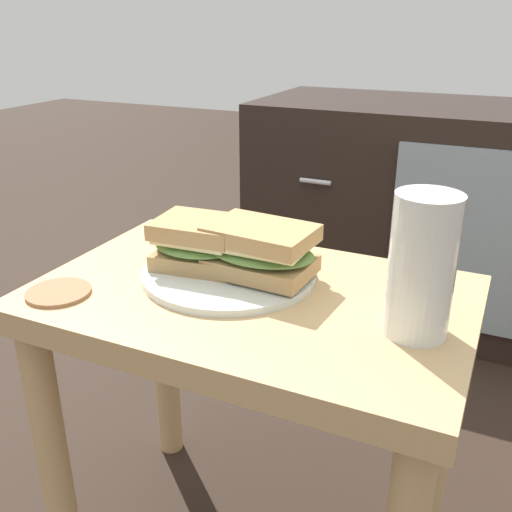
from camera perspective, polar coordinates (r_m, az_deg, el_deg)
The scene contains 7 objects.
side_table at distance 0.79m, azimuth -0.45°, elevation -9.31°, with size 0.56×0.36×0.46m.
tv_cabinet at distance 1.64m, azimuth 17.18°, elevation 4.05°, with size 0.96×0.46×0.58m.
plate at distance 0.79m, azimuth -2.67°, elevation -1.68°, with size 0.24×0.24×0.01m, color silver.
sandwich_front at distance 0.79m, azimuth -5.65°, elevation 1.32°, with size 0.14×0.11×0.07m.
sandwich_back at distance 0.76m, azimuth 0.35°, elevation 0.64°, with size 0.15×0.11×0.07m.
beer_glass at distance 0.65m, azimuth 16.05°, elevation -1.16°, with size 0.07×0.07×0.16m.
coaster at distance 0.78m, azimuth -18.96°, elevation -3.43°, with size 0.08×0.08×0.01m, color #996B47.
Camera 1 is at (0.29, -0.61, 0.79)m, focal length 40.43 mm.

